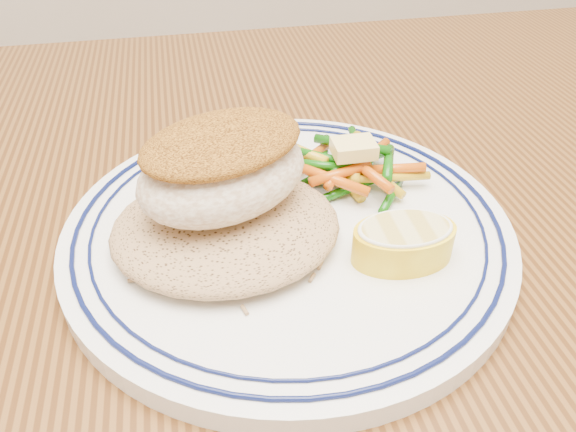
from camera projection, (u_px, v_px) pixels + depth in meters
The scene contains 7 objects.
dining_table at pixel (338, 346), 0.43m from camera, with size 1.50×0.90×0.75m.
plate at pixel (288, 228), 0.38m from camera, with size 0.30×0.30×0.02m.
rice_pilaf at pixel (226, 223), 0.35m from camera, with size 0.15×0.13×0.03m, color #A27C51.
fish_fillet at pixel (223, 166), 0.34m from camera, with size 0.13×0.12×0.06m.
vegetable_pile at pixel (349, 166), 0.41m from camera, with size 0.10×0.10×0.03m.
butter_pat at pixel (354, 148), 0.39m from camera, with size 0.03×0.02×0.01m, color #FCDF7B.
lemon_wedge at pixel (403, 241), 0.34m from camera, with size 0.06×0.06×0.02m.
Camera 1 is at (-0.10, -0.27, 0.99)m, focal length 35.00 mm.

